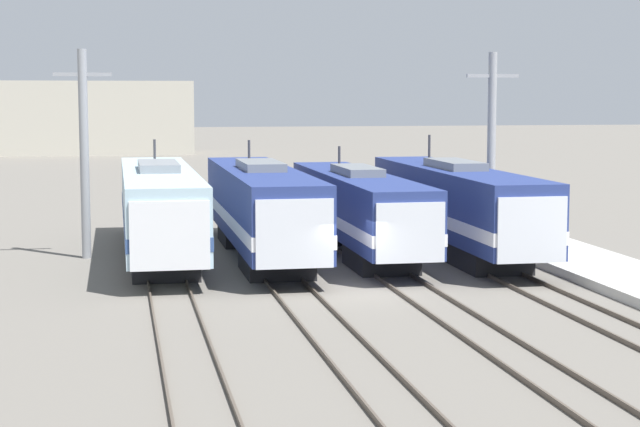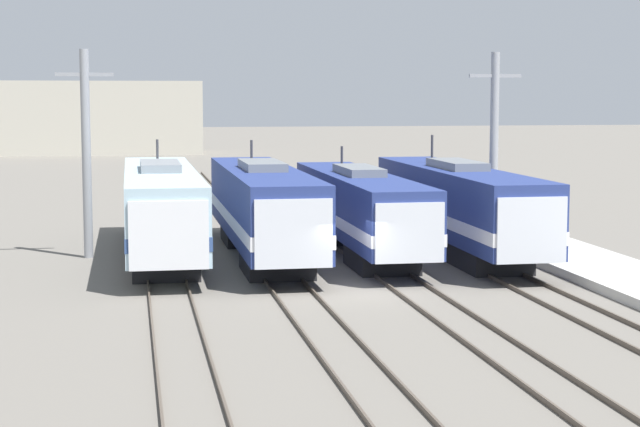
% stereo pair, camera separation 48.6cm
% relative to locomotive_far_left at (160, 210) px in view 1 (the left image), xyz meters
% --- Properties ---
extents(ground_plane, '(400.00, 400.00, 0.00)m').
position_rel_locomotive_far_left_xyz_m(ground_plane, '(6.56, -9.10, -2.16)').
color(ground_plane, '#666059').
extents(rail_pair_far_left, '(1.51, 120.00, 0.15)m').
position_rel_locomotive_far_left_xyz_m(rail_pair_far_left, '(-0.00, -9.10, -2.08)').
color(rail_pair_far_left, '#4C4238').
rests_on(rail_pair_far_left, ground_plane).
extents(rail_pair_center_left, '(1.51, 120.00, 0.15)m').
position_rel_locomotive_far_left_xyz_m(rail_pair_center_left, '(4.37, -9.10, -2.08)').
color(rail_pair_center_left, '#4C4238').
rests_on(rail_pair_center_left, ground_plane).
extents(rail_pair_center_right, '(1.51, 120.00, 0.15)m').
position_rel_locomotive_far_left_xyz_m(rail_pair_center_right, '(8.74, -9.10, -2.08)').
color(rail_pair_center_right, '#4C4238').
rests_on(rail_pair_center_right, ground_plane).
extents(rail_pair_far_right, '(1.51, 120.00, 0.15)m').
position_rel_locomotive_far_left_xyz_m(rail_pair_far_right, '(13.12, -9.10, -2.08)').
color(rail_pair_far_right, '#4C4238').
rests_on(rail_pair_far_right, ground_plane).
extents(locomotive_far_left, '(3.09, 19.09, 5.00)m').
position_rel_locomotive_far_left_xyz_m(locomotive_far_left, '(0.00, 0.00, 0.00)').
color(locomotive_far_left, '#232326').
rests_on(locomotive_far_left, ground_plane).
extents(locomotive_center_left, '(3.09, 18.24, 4.98)m').
position_rel_locomotive_far_left_xyz_m(locomotive_center_left, '(4.37, -0.73, 0.02)').
color(locomotive_center_left, black).
rests_on(locomotive_center_left, ground_plane).
extents(locomotive_center_right, '(2.87, 17.76, 4.64)m').
position_rel_locomotive_far_left_xyz_m(locomotive_center_right, '(8.74, -0.54, -0.13)').
color(locomotive_center_right, black).
rests_on(locomotive_center_right, ground_plane).
extents(locomotive_far_right, '(2.94, 18.38, 5.17)m').
position_rel_locomotive_far_left_xyz_m(locomotive_far_right, '(13.12, -1.04, -0.01)').
color(locomotive_far_right, black).
rests_on(locomotive_far_right, ground_plane).
extents(catenary_tower_left, '(2.48, 0.40, 9.05)m').
position_rel_locomotive_far_left_xyz_m(catenary_tower_left, '(-3.15, 0.87, 2.52)').
color(catenary_tower_left, gray).
rests_on(catenary_tower_left, ground_plane).
extents(catenary_tower_right, '(2.48, 0.40, 9.05)m').
position_rel_locomotive_far_left_xyz_m(catenary_tower_right, '(15.35, 0.87, 2.52)').
color(catenary_tower_right, gray).
rests_on(catenary_tower_right, ground_plane).
extents(platform, '(4.00, 120.00, 0.37)m').
position_rel_locomotive_far_left_xyz_m(platform, '(17.18, -9.10, -1.97)').
color(platform, '#B7B5AD').
rests_on(platform, ground_plane).
extents(depot_building, '(28.78, 9.48, 8.72)m').
position_rel_locomotive_far_left_xyz_m(depot_building, '(-7.08, 85.25, 2.20)').
color(depot_building, '#B2AD9E').
rests_on(depot_building, ground_plane).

